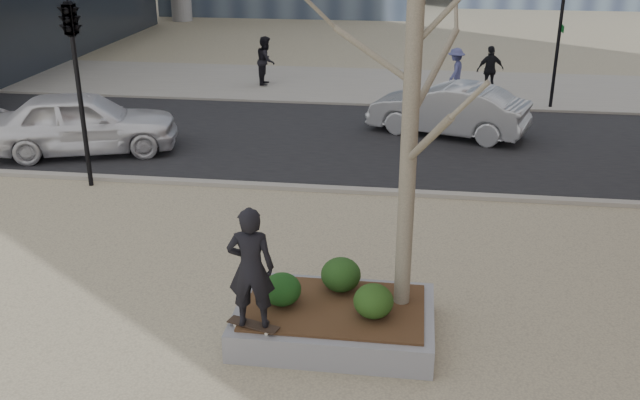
# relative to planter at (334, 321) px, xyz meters

# --- Properties ---
(ground) EXTENTS (120.00, 120.00, 0.00)m
(ground) POSITION_rel_planter_xyz_m (-1.00, 0.00, -0.23)
(ground) COLOR tan
(ground) RESTS_ON ground
(street) EXTENTS (60.00, 8.00, 0.02)m
(street) POSITION_rel_planter_xyz_m (-1.00, 10.00, -0.21)
(street) COLOR black
(street) RESTS_ON ground
(far_sidewalk) EXTENTS (60.00, 6.00, 0.02)m
(far_sidewalk) POSITION_rel_planter_xyz_m (-1.00, 17.00, -0.21)
(far_sidewalk) COLOR gray
(far_sidewalk) RESTS_ON ground
(planter) EXTENTS (3.00, 2.00, 0.45)m
(planter) POSITION_rel_planter_xyz_m (0.00, 0.00, 0.00)
(planter) COLOR gray
(planter) RESTS_ON ground
(planter_mulch) EXTENTS (2.70, 1.70, 0.04)m
(planter_mulch) POSITION_rel_planter_xyz_m (0.00, 0.00, 0.25)
(planter_mulch) COLOR #382314
(planter_mulch) RESTS_ON planter
(sycamore_tree) EXTENTS (2.80, 2.80, 6.60)m
(sycamore_tree) POSITION_rel_planter_xyz_m (1.00, 0.30, 3.56)
(sycamore_tree) COLOR gray
(sycamore_tree) RESTS_ON planter_mulch
(shrub_left) EXTENTS (0.59, 0.59, 0.50)m
(shrub_left) POSITION_rel_planter_xyz_m (-0.80, -0.04, 0.51)
(shrub_left) COLOR #113611
(shrub_left) RESTS_ON planter_mulch
(shrub_middle) EXTENTS (0.63, 0.63, 0.54)m
(shrub_middle) POSITION_rel_planter_xyz_m (0.04, 0.52, 0.53)
(shrub_middle) COLOR #103312
(shrub_middle) RESTS_ON planter_mulch
(shrub_right) EXTENTS (0.59, 0.59, 0.51)m
(shrub_right) POSITION_rel_planter_xyz_m (0.60, -0.20, 0.52)
(shrub_right) COLOR #1A3E13
(shrub_right) RESTS_ON planter_mulch
(skateboard) EXTENTS (0.80, 0.42, 0.08)m
(skateboard) POSITION_rel_planter_xyz_m (-1.10, -0.72, 0.26)
(skateboard) COLOR black
(skateboard) RESTS_ON planter
(skateboarder) EXTENTS (0.69, 0.48, 1.82)m
(skateboarder) POSITION_rel_planter_xyz_m (-1.10, -0.72, 1.21)
(skateboarder) COLOR black
(skateboarder) RESTS_ON skateboard
(police_car) EXTENTS (5.27, 3.38, 1.67)m
(police_car) POSITION_rel_planter_xyz_m (-7.68, 7.92, 0.63)
(police_car) COLOR silver
(police_car) RESTS_ON street
(car_silver) EXTENTS (4.78, 2.92, 1.49)m
(car_silver) POSITION_rel_planter_xyz_m (1.99, 10.94, 0.54)
(car_silver) COLOR #94979C
(car_silver) RESTS_ON street
(pedestrian_a) EXTENTS (0.73, 0.91, 1.78)m
(pedestrian_a) POSITION_rel_planter_xyz_m (-4.54, 16.57, 0.69)
(pedestrian_a) COLOR black
(pedestrian_a) RESTS_ON far_sidewalk
(pedestrian_b) EXTENTS (0.88, 1.18, 1.62)m
(pedestrian_b) POSITION_rel_planter_xyz_m (2.38, 15.97, 0.61)
(pedestrian_b) COLOR #46497E
(pedestrian_b) RESTS_ON far_sidewalk
(pedestrian_c) EXTENTS (1.05, 0.67, 1.67)m
(pedestrian_c) POSITION_rel_planter_xyz_m (3.61, 16.29, 0.63)
(pedestrian_c) COLOR black
(pedestrian_c) RESTS_ON far_sidewalk
(traffic_light_near) EXTENTS (0.60, 2.48, 4.50)m
(traffic_light_near) POSITION_rel_planter_xyz_m (-6.50, 5.60, 2.02)
(traffic_light_near) COLOR black
(traffic_light_near) RESTS_ON ground
(traffic_light_far) EXTENTS (0.60, 2.48, 4.50)m
(traffic_light_far) POSITION_rel_planter_xyz_m (5.50, 14.60, 2.02)
(traffic_light_far) COLOR black
(traffic_light_far) RESTS_ON ground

